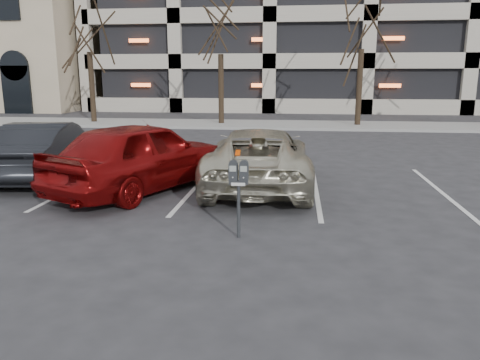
{
  "coord_description": "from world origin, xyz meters",
  "views": [
    {
      "loc": [
        0.91,
        -8.35,
        2.58
      ],
      "look_at": [
        0.0,
        -0.78,
        0.87
      ],
      "focal_mm": 35.0,
      "sensor_mm": 36.0,
      "label": 1
    }
  ],
  "objects_px": {
    "car_red": "(142,156)",
    "car_dark": "(47,150)",
    "tree_b": "(220,9)",
    "parking_meter": "(239,180)",
    "suv_silver": "(259,158)",
    "tree_a": "(86,6)"
  },
  "relations": [
    {
      "from": "car_red",
      "to": "car_dark",
      "type": "relative_size",
      "value": 1.09
    },
    {
      "from": "tree_b",
      "to": "car_red",
      "type": "bearing_deg",
      "value": -88.11
    },
    {
      "from": "parking_meter",
      "to": "car_red",
      "type": "relative_size",
      "value": 0.26
    },
    {
      "from": "suv_silver",
      "to": "car_dark",
      "type": "relative_size",
      "value": 1.17
    },
    {
      "from": "tree_b",
      "to": "tree_a",
      "type": "bearing_deg",
      "value": 180.0
    },
    {
      "from": "car_dark",
      "to": "suv_silver",
      "type": "bearing_deg",
      "value": 167.66
    },
    {
      "from": "parking_meter",
      "to": "suv_silver",
      "type": "xyz_separation_m",
      "value": [
        0.04,
        3.59,
        -0.27
      ]
    },
    {
      "from": "car_red",
      "to": "car_dark",
      "type": "bearing_deg",
      "value": 4.54
    },
    {
      "from": "car_red",
      "to": "tree_b",
      "type": "bearing_deg",
      "value": -63.5
    },
    {
      "from": "car_red",
      "to": "tree_a",
      "type": "bearing_deg",
      "value": -37.77
    },
    {
      "from": "tree_a",
      "to": "tree_b",
      "type": "bearing_deg",
      "value": 0.0
    },
    {
      "from": "tree_b",
      "to": "suv_silver",
      "type": "xyz_separation_m",
      "value": [
        3.07,
        -13.61,
        -5.12
      ]
    },
    {
      "from": "tree_a",
      "to": "car_dark",
      "type": "distance_m",
      "value": 15.0
    },
    {
      "from": "suv_silver",
      "to": "car_red",
      "type": "distance_m",
      "value": 2.68
    },
    {
      "from": "suv_silver",
      "to": "car_dark",
      "type": "bearing_deg",
      "value": -6.17
    },
    {
      "from": "tree_a",
      "to": "car_red",
      "type": "height_order",
      "value": "tree_a"
    },
    {
      "from": "tree_b",
      "to": "car_dark",
      "type": "distance_m",
      "value": 14.39
    },
    {
      "from": "tree_a",
      "to": "car_red",
      "type": "xyz_separation_m",
      "value": [
        7.47,
        -14.28,
        -5.24
      ]
    },
    {
      "from": "suv_silver",
      "to": "car_dark",
      "type": "xyz_separation_m",
      "value": [
        -5.44,
        0.37,
        0.02
      ]
    },
    {
      "from": "tree_a",
      "to": "car_dark",
      "type": "relative_size",
      "value": 1.93
    },
    {
      "from": "car_red",
      "to": "car_dark",
      "type": "xyz_separation_m",
      "value": [
        -2.85,
        1.04,
        -0.09
      ]
    },
    {
      "from": "suv_silver",
      "to": "car_red",
      "type": "relative_size",
      "value": 1.07
    }
  ]
}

